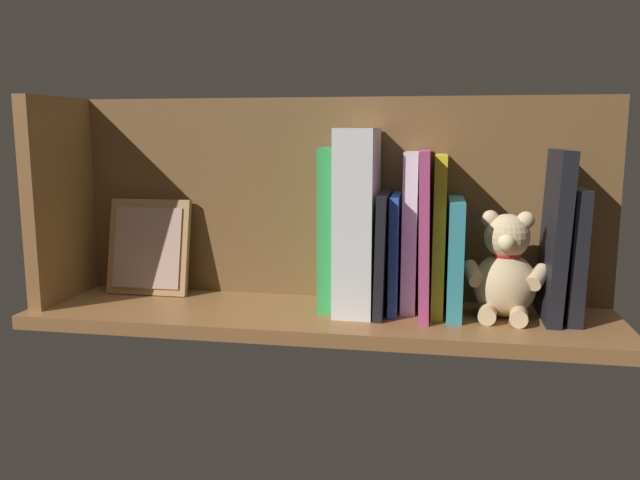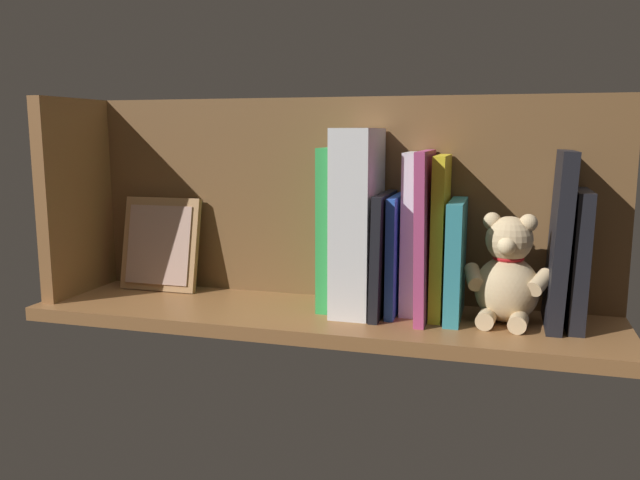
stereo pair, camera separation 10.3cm
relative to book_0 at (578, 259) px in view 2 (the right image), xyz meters
The scene contains 15 objects.
ground_plane 40.70cm from the book_0, ahead, with size 94.83×24.33×2.20cm, color brown.
shelf_back_panel 40.34cm from the book_0, 10.73° to the right, with size 94.83×1.50×34.58cm, color brown.
shelf_side_divider 84.77cm from the book_0, ahead, with size 2.40×18.33×34.58cm, color brown.
book_0 is the anchor object (origin of this frame).
book_1 3.96cm from the book_0, ahead, with size 2.22×13.32×26.10cm, color black.
teddy_bear 10.34cm from the book_0, ahead, with size 13.54×11.46×16.78cm.
book_2 17.69cm from the book_0, ahead, with size 2.35×13.59×18.42cm, color teal.
book_3 20.38cm from the book_0, ahead, with size 1.89×11.93×25.24cm, color yellow.
book_4 22.62cm from the book_0, ahead, with size 1.55×14.99×25.96cm, color #B23F72.
book_5 24.98cm from the book_0, ahead, with size 2.32×9.78×25.64cm, color silver.
book_6 27.12cm from the book_0, ahead, with size 1.36×12.41×18.87cm, color blue.
book_7 29.01cm from the book_0, ahead, with size 1.48×14.57×19.29cm, color black.
dictionary_thick_white 33.55cm from the book_0, ahead, with size 6.12×14.08×29.33cm, color silver.
book_8 38.04cm from the book_0, ahead, with size 2.33×11.30×26.30cm, color green.
picture_frame_leaning 71.45cm from the book_0, ahead, with size 14.89×5.00×17.00cm.
Camera 2 is at (-28.20, 97.80, 28.69)cm, focal length 36.11 mm.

